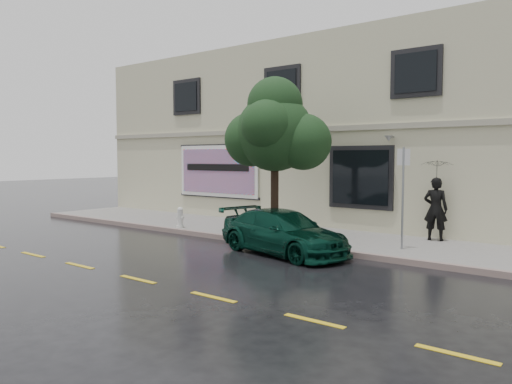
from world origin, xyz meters
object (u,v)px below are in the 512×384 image
Objects in this scene: pedestrian at (436,209)px; street_tree at (275,134)px; fire_hydrant at (180,218)px; car at (283,232)px.

street_tree is at bearing 21.07° from pedestrian.
pedestrian reaches higher than fire_hydrant.
car reaches higher than fire_hydrant.
pedestrian is 8.43m from fire_hydrant.
fire_hydrant is at bearing -173.98° from street_tree.
pedestrian is 5.29m from street_tree.
pedestrian is 0.43× the size of street_tree.
pedestrian is 2.59× the size of fire_hydrant.
car is 0.93× the size of street_tree.
pedestrian is at bearing 7.35° from fire_hydrant.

